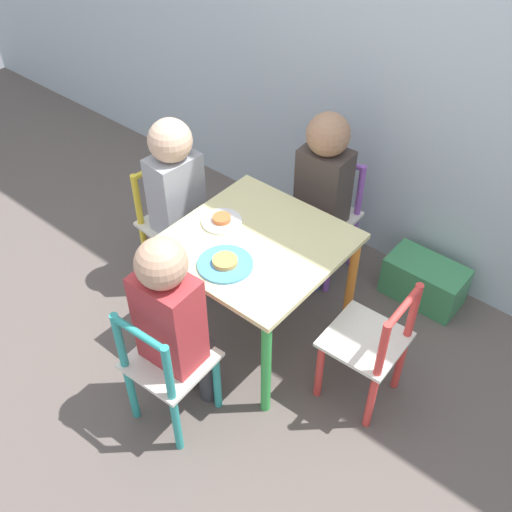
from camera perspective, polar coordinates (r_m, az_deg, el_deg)
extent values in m
plane|color=#5B514C|center=(2.50, 0.00, -7.06)|extent=(6.00, 6.00, 0.00)
cube|color=beige|center=(2.16, 0.00, 1.24)|extent=(0.60, 0.60, 0.02)
cylinder|color=#E5599E|center=(2.34, -9.23, -3.86)|extent=(0.04, 0.04, 0.47)
cylinder|color=green|center=(2.09, 0.96, -10.64)|extent=(0.04, 0.04, 0.47)
cylinder|color=#387AD1|center=(2.61, -0.76, 2.57)|extent=(0.04, 0.04, 0.47)
cylinder|color=orange|center=(2.39, 9.03, -2.67)|extent=(0.04, 0.04, 0.47)
cube|color=silver|center=(2.05, -8.14, -9.79)|extent=(0.27, 0.27, 0.02)
cylinder|color=teal|center=(2.17, -3.73, -11.85)|extent=(0.03, 0.03, 0.28)
cylinder|color=teal|center=(2.27, -7.92, -9.16)|extent=(0.03, 0.03, 0.28)
cylinder|color=teal|center=(2.09, -7.57, -15.55)|extent=(0.03, 0.03, 0.28)
cylinder|color=teal|center=(2.19, -11.77, -12.54)|extent=(0.03, 0.03, 0.28)
cylinder|color=teal|center=(1.87, -8.32, -11.11)|extent=(0.03, 0.03, 0.26)
cylinder|color=teal|center=(1.98, -12.85, -8.00)|extent=(0.03, 0.03, 0.26)
cylinder|color=teal|center=(1.83, -11.11, -7.27)|extent=(0.21, 0.04, 0.02)
cube|color=silver|center=(2.57, -7.58, 3.05)|extent=(0.28, 0.28, 0.02)
cylinder|color=yellow|center=(2.55, -7.62, -1.68)|extent=(0.03, 0.03, 0.28)
cylinder|color=yellow|center=(2.65, -4.08, 0.55)|extent=(0.03, 0.03, 0.28)
cylinder|color=yellow|center=(2.69, -10.47, 0.55)|extent=(0.03, 0.03, 0.28)
cylinder|color=yellow|center=(2.78, -7.00, 2.61)|extent=(0.03, 0.03, 0.28)
cylinder|color=yellow|center=(2.52, -11.22, 5.14)|extent=(0.03, 0.03, 0.26)
cylinder|color=yellow|center=(2.61, -7.49, 7.17)|extent=(0.03, 0.03, 0.26)
cylinder|color=yellow|center=(2.50, -9.61, 8.32)|extent=(0.04, 0.21, 0.02)
cube|color=silver|center=(2.59, 6.39, 3.66)|extent=(0.27, 0.27, 0.02)
cylinder|color=#8E51BC|center=(2.66, 3.01, 0.88)|extent=(0.03, 0.03, 0.28)
cylinder|color=#8E51BC|center=(2.58, 6.88, -1.00)|extent=(0.03, 0.03, 0.28)
cylinder|color=#8E51BC|center=(2.80, 5.48, 3.16)|extent=(0.03, 0.03, 0.28)
cylinder|color=#8E51BC|center=(2.73, 9.22, 1.45)|extent=(0.03, 0.03, 0.28)
cylinder|color=#8E51BC|center=(2.64, 5.86, 7.71)|extent=(0.03, 0.03, 0.26)
cylinder|color=#8E51BC|center=(2.56, 9.87, 6.03)|extent=(0.03, 0.03, 0.26)
cylinder|color=#8E51BC|center=(2.53, 8.08, 9.02)|extent=(0.21, 0.03, 0.02)
cube|color=silver|center=(2.12, 10.35, -7.82)|extent=(0.27, 0.27, 0.02)
cylinder|color=#DB3D38|center=(2.33, 8.96, -7.41)|extent=(0.03, 0.03, 0.28)
cylinder|color=#DB3D38|center=(2.21, 6.07, -10.77)|extent=(0.03, 0.03, 0.28)
cylinder|color=#DB3D38|center=(2.28, 13.56, -9.79)|extent=(0.03, 0.03, 0.28)
cylinder|color=#DB3D38|center=(2.16, 10.89, -13.40)|extent=(0.03, 0.03, 0.28)
cylinder|color=#DB3D38|center=(2.08, 14.73, -5.18)|extent=(0.03, 0.03, 0.26)
cylinder|color=#DB3D38|center=(1.94, 11.91, -8.88)|extent=(0.03, 0.03, 0.26)
cylinder|color=#DB3D38|center=(1.93, 13.91, -4.72)|extent=(0.03, 0.21, 0.02)
cylinder|color=#38383D|center=(2.19, -4.65, -10.77)|extent=(0.07, 0.07, 0.30)
cylinder|color=#38383D|center=(2.24, -6.63, -9.52)|extent=(0.07, 0.07, 0.30)
cube|color=#B23338|center=(1.92, -8.26, -6.04)|extent=(0.21, 0.15, 0.35)
sphere|color=tan|center=(1.75, -9.03, -0.71)|extent=(0.16, 0.16, 0.16)
cylinder|color=#4C608E|center=(2.56, -6.47, -1.11)|extent=(0.07, 0.07, 0.30)
cylinder|color=#4C608E|center=(2.61, -4.80, -0.05)|extent=(0.07, 0.07, 0.30)
cube|color=#999EA8|center=(2.45, -7.65, 6.02)|extent=(0.16, 0.21, 0.33)
sphere|color=#DBB293|center=(2.32, -8.19, 10.83)|extent=(0.17, 0.17, 0.17)
cylinder|color=#4C608E|center=(2.63, 3.84, 0.35)|extent=(0.07, 0.07, 0.30)
cylinder|color=#4C608E|center=(2.59, 5.68, -0.54)|extent=(0.07, 0.07, 0.30)
cube|color=#423833|center=(2.48, 6.45, 6.61)|extent=(0.21, 0.15, 0.34)
sphere|color=#A37556|center=(2.34, 6.90, 11.42)|extent=(0.17, 0.17, 0.17)
cylinder|color=#4C9EE0|center=(2.06, -2.96, -0.78)|extent=(0.19, 0.19, 0.01)
cylinder|color=gold|center=(2.05, -2.97, -0.49)|extent=(0.09, 0.09, 0.02)
cylinder|color=white|center=(2.24, -3.28, 3.31)|extent=(0.15, 0.15, 0.01)
cylinder|color=#CC6633|center=(2.23, -3.29, 3.59)|extent=(0.07, 0.07, 0.02)
cube|color=#3D8E56|center=(2.67, 15.73, -2.31)|extent=(0.33, 0.19, 0.19)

